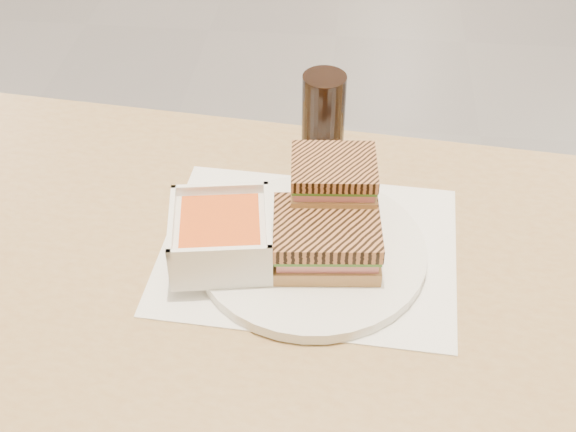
# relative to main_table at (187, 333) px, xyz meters

# --- Properties ---
(main_table) EXTENTS (1.26, 0.80, 0.75)m
(main_table) POSITION_rel_main_table_xyz_m (0.00, 0.00, 0.00)
(main_table) COLOR #A1895B
(main_table) RESTS_ON ground
(tray_liner) EXTENTS (0.39, 0.31, 0.00)m
(tray_liner) POSITION_rel_main_table_xyz_m (0.16, 0.06, 0.11)
(tray_liner) COLOR white
(tray_liner) RESTS_ON main_table
(plate) EXTENTS (0.29, 0.29, 0.02)m
(plate) POSITION_rel_main_table_xyz_m (0.16, 0.05, 0.12)
(plate) COLOR white
(plate) RESTS_ON tray_liner
(soup_bowl) EXTENTS (0.14, 0.14, 0.07)m
(soup_bowl) POSITION_rel_main_table_xyz_m (0.05, 0.02, 0.16)
(soup_bowl) COLOR white
(soup_bowl) RESTS_ON plate
(panini_lower) EXTENTS (0.14, 0.12, 0.06)m
(panini_lower) POSITION_rel_main_table_xyz_m (0.18, 0.03, 0.16)
(panini_lower) COLOR #B18050
(panini_lower) RESTS_ON plate
(panini_upper) EXTENTS (0.11, 0.10, 0.05)m
(panini_upper) POSITION_rel_main_table_xyz_m (0.18, 0.10, 0.20)
(panini_upper) COLOR #B18050
(panini_upper) RESTS_ON panini_lower
(cola_glass) EXTENTS (0.06, 0.06, 0.13)m
(cola_glass) POSITION_rel_main_table_xyz_m (0.16, 0.27, 0.18)
(cola_glass) COLOR black
(cola_glass) RESTS_ON main_table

